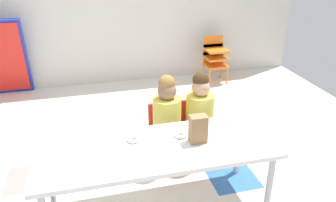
# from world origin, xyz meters

# --- Properties ---
(ground_plane) EXTENTS (6.06, 4.59, 0.02)m
(ground_plane) POSITION_xyz_m (-0.00, -0.00, -0.01)
(ground_plane) COLOR silver
(craft_table) EXTENTS (1.81, 0.68, 0.58)m
(craft_table) POSITION_xyz_m (0.14, -0.67, 0.53)
(craft_table) COLOR white
(craft_table) RESTS_ON ground_plane
(seated_child_near_camera) EXTENTS (0.32, 0.31, 0.92)m
(seated_child_near_camera) POSITION_xyz_m (0.37, -0.10, 0.55)
(seated_child_near_camera) COLOR red
(seated_child_near_camera) RESTS_ON ground_plane
(seated_child_middle_seat) EXTENTS (0.32, 0.32, 0.92)m
(seated_child_middle_seat) POSITION_xyz_m (0.68, -0.10, 0.55)
(seated_child_middle_seat) COLOR red
(seated_child_middle_seat) RESTS_ON ground_plane
(kid_chair_orange_stack) EXTENTS (0.32, 0.30, 0.68)m
(kid_chair_orange_stack) POSITION_xyz_m (1.63, 1.90, 0.40)
(kid_chair_orange_stack) COLOR orange
(kid_chair_orange_stack) RESTS_ON ground_plane
(paper_bag_brown) EXTENTS (0.13, 0.09, 0.22)m
(paper_bag_brown) POSITION_xyz_m (0.47, -0.67, 0.69)
(paper_bag_brown) COLOR #9E754C
(paper_bag_brown) RESTS_ON craft_table
(paper_plate_near_edge) EXTENTS (0.18, 0.18, 0.01)m
(paper_plate_near_edge) POSITION_xyz_m (-0.01, -0.56, 0.58)
(paper_plate_near_edge) COLOR white
(paper_plate_near_edge) RESTS_ON craft_table
(donut_powdered_on_plate) EXTENTS (0.11, 0.11, 0.03)m
(donut_powdered_on_plate) POSITION_xyz_m (-0.01, -0.56, 0.60)
(donut_powdered_on_plate) COLOR white
(donut_powdered_on_plate) RESTS_ON craft_table
(donut_powdered_loose) EXTENTS (0.10, 0.10, 0.03)m
(donut_powdered_loose) POSITION_xyz_m (0.36, -0.57, 0.59)
(donut_powdered_loose) COLOR white
(donut_powdered_loose) RESTS_ON craft_table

